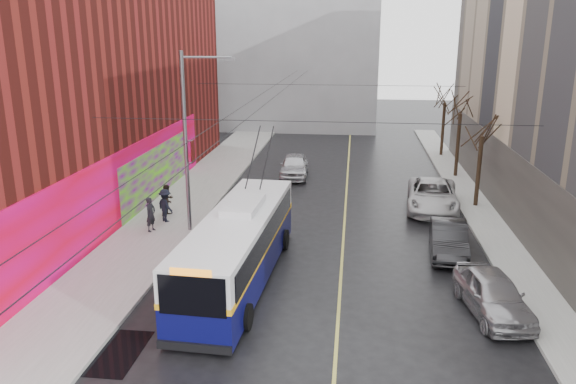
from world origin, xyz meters
name	(u,v)px	position (x,y,z in m)	size (l,w,h in m)	color
ground	(290,344)	(0.00, 0.00, 0.00)	(140.00, 140.00, 0.00)	black
sidewalk_left	(170,217)	(-8.00, 12.00, 0.07)	(4.00, 60.00, 0.15)	gray
sidewalk_right	(491,229)	(9.00, 12.00, 0.07)	(2.00, 60.00, 0.15)	gray
lane_line	(345,213)	(1.50, 14.00, 0.00)	(0.12, 50.00, 0.01)	#BFB74C
building_left	(37,84)	(-15.99, 13.99, 6.99)	(12.11, 36.00, 14.00)	#601813
building_far	(282,40)	(-6.00, 44.99, 9.02)	(20.50, 12.10, 18.00)	gray
streetlight_pole	(189,138)	(-6.14, 10.00, 4.85)	(2.65, 0.60, 9.00)	slate
catenary_wires	(275,99)	(-2.54, 14.77, 6.25)	(18.00, 60.00, 0.22)	black
tree_near	(483,122)	(9.00, 16.00, 4.98)	(3.20, 3.20, 6.40)	black
tree_mid	(461,102)	(9.00, 23.00, 5.25)	(3.20, 3.20, 6.68)	black
tree_far	(446,93)	(9.00, 30.00, 5.14)	(3.20, 3.20, 6.57)	black
puddle	(108,352)	(-5.75, -1.16, 0.00)	(2.14, 2.78, 0.01)	black
pigeons_flying	(272,87)	(-2.12, 10.57, 7.33)	(4.63, 3.55, 0.82)	slate
trolleybus	(239,246)	(-2.63, 4.60, 1.52)	(3.15, 11.68, 5.48)	#080942
parked_car_a	(493,294)	(7.00, 2.95, 0.77)	(1.81, 4.50, 1.53)	#A2A1A6
parked_car_b	(449,239)	(6.30, 8.53, 0.74)	(1.56, 4.49, 1.48)	black
parked_car_c	(432,195)	(6.42, 15.32, 0.84)	(2.77, 6.01, 1.67)	#B9B9BB
following_car	(294,166)	(-2.23, 21.90, 0.80)	(1.89, 4.69, 1.60)	#BCBCC1
pedestrian_a	(151,214)	(-8.15, 9.55, 1.03)	(0.64, 0.42, 1.76)	black
pedestrian_b	(168,200)	(-8.12, 12.11, 1.01)	(0.84, 0.65, 1.73)	black
pedestrian_c	(165,205)	(-7.91, 11.07, 1.03)	(1.14, 0.65, 1.76)	black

